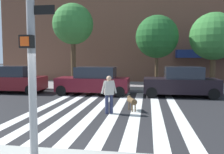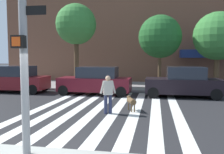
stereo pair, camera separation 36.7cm
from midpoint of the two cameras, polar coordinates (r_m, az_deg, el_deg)
ground_plane at (r=11.62m, az=-5.37°, el=-7.36°), size 160.00×160.00×0.00m
sidewalk_far at (r=19.87m, az=0.54°, el=-2.13°), size 80.00×6.00×0.15m
crosswalk_stripes at (r=11.47m, az=-1.87°, el=-7.48°), size 6.75×10.43×0.01m
traffic_light_pole at (r=5.80m, az=-20.83°, el=15.42°), size 0.74×0.46×5.80m
parked_car_near_curb at (r=18.00m, az=-23.52°, el=-0.64°), size 4.77×1.90×1.84m
parked_car_behind_first at (r=15.69m, az=-5.05°, el=-1.00°), size 4.69×1.89×1.81m
parked_car_third_in_line at (r=15.37m, az=15.46°, el=-1.26°), size 4.48×2.02×1.85m
street_tree_nearest at (r=19.05m, az=-9.84°, el=12.17°), size 3.12×3.12×6.40m
street_tree_middle at (r=18.49m, az=10.09°, el=9.38°), size 3.21×3.21×5.43m
street_tree_further at (r=18.98m, az=22.54°, el=8.86°), size 3.44×3.44×5.52m
pedestrian_dog_walker at (r=10.28m, az=-1.73°, el=-3.66°), size 0.68×0.37×1.64m
dog_on_leash at (r=10.96m, az=3.74°, el=-5.71°), size 0.53×0.99×0.65m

